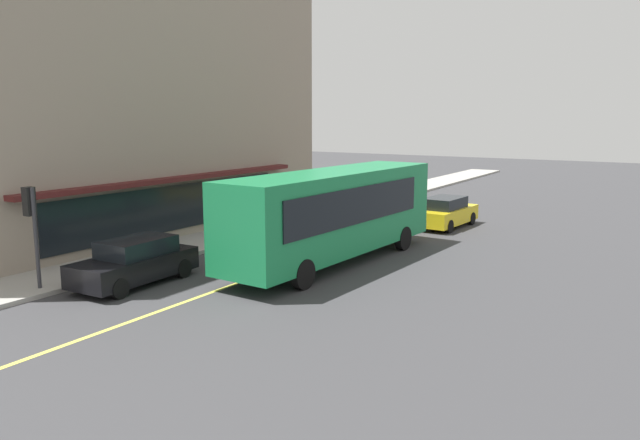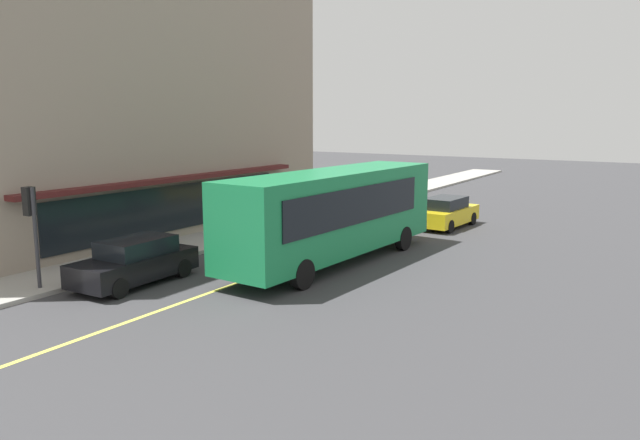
{
  "view_description": "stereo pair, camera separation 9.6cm",
  "coord_description": "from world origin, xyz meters",
  "px_view_note": "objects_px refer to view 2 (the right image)",
  "views": [
    {
      "loc": [
        -20.76,
        -12.67,
        5.51
      ],
      "look_at": [
        -1.56,
        -0.68,
        1.6
      ],
      "focal_mm": 33.83,
      "sensor_mm": 36.0,
      "label": 1
    },
    {
      "loc": [
        -20.71,
        -12.75,
        5.51
      ],
      "look_at": [
        -1.56,
        -0.68,
        1.6
      ],
      "focal_mm": 33.83,
      "sensor_mm": 36.0,
      "label": 2
    }
  ],
  "objects_px": {
    "bus": "(334,211)",
    "car_black": "(135,262)",
    "car_yellow": "(446,213)",
    "pedestrian_mid_block": "(290,197)",
    "traffic_light": "(31,213)"
  },
  "relations": [
    {
      "from": "car_yellow",
      "to": "pedestrian_mid_block",
      "type": "height_order",
      "value": "pedestrian_mid_block"
    },
    {
      "from": "bus",
      "to": "car_black",
      "type": "distance_m",
      "value": 7.39
    },
    {
      "from": "traffic_light",
      "to": "car_yellow",
      "type": "distance_m",
      "value": 19.14
    },
    {
      "from": "traffic_light",
      "to": "car_black",
      "type": "relative_size",
      "value": 0.73
    },
    {
      "from": "traffic_light",
      "to": "car_yellow",
      "type": "relative_size",
      "value": 0.73
    },
    {
      "from": "bus",
      "to": "traffic_light",
      "type": "relative_size",
      "value": 3.51
    },
    {
      "from": "car_yellow",
      "to": "car_black",
      "type": "bearing_deg",
      "value": 161.98
    },
    {
      "from": "traffic_light",
      "to": "car_yellow",
      "type": "bearing_deg",
      "value": -21.39
    },
    {
      "from": "bus",
      "to": "pedestrian_mid_block",
      "type": "bearing_deg",
      "value": 44.97
    },
    {
      "from": "bus",
      "to": "car_yellow",
      "type": "distance_m",
      "value": 9.53
    },
    {
      "from": "pedestrian_mid_block",
      "to": "car_black",
      "type": "bearing_deg",
      "value": -167.91
    },
    {
      "from": "car_black",
      "to": "pedestrian_mid_block",
      "type": "distance_m",
      "value": 13.2
    },
    {
      "from": "traffic_light",
      "to": "car_yellow",
      "type": "height_order",
      "value": "traffic_light"
    },
    {
      "from": "bus",
      "to": "traffic_light",
      "type": "xyz_separation_m",
      "value": [
        -8.33,
        6.05,
        0.55
      ]
    },
    {
      "from": "car_yellow",
      "to": "traffic_light",
      "type": "bearing_deg",
      "value": 158.61
    }
  ]
}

